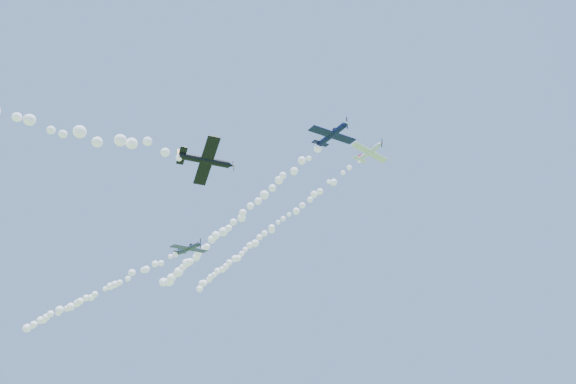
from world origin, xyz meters
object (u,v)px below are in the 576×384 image
Objects in this scene: plane_grey at (189,248)px; plane_black at (206,161)px; plane_white at (369,152)px; plane_navy at (332,134)px.

plane_grey is 41.85m from plane_black.
plane_white is at bearing 21.28° from plane_black.
plane_black is (-7.20, -33.74, -18.79)m from plane_white.
plane_white reaches higher than plane_grey.
plane_navy reaches higher than plane_black.
plane_grey is at bearing -146.57° from plane_white.
plane_white is 0.90× the size of plane_navy.
plane_grey is at bearing -167.56° from plane_navy.
plane_white is 14.41m from plane_navy.
plane_navy is at bearing 14.47° from plane_black.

